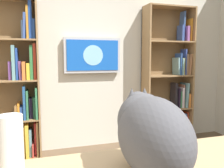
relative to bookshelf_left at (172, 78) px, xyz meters
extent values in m
cube|color=beige|center=(1.24, -0.17, 0.37)|extent=(4.52, 0.06, 2.70)
cube|color=#937047|center=(-0.28, 0.02, 0.04)|extent=(0.02, 0.28, 2.03)
cube|color=#937047|center=(0.45, 0.02, 0.04)|extent=(0.02, 0.28, 2.03)
cube|color=brown|center=(0.08, -0.11, 0.04)|extent=(0.75, 0.01, 2.03)
cube|color=#937047|center=(0.08, 0.02, -0.97)|extent=(0.71, 0.27, 0.02)
cube|color=#937047|center=(0.08, 0.02, -0.46)|extent=(0.71, 0.27, 0.02)
cube|color=#937047|center=(0.08, 0.02, 0.04)|extent=(0.71, 0.27, 0.02)
cube|color=#937047|center=(0.08, 0.02, 0.54)|extent=(0.71, 0.27, 0.02)
cube|color=#937047|center=(0.08, 0.02, 1.04)|extent=(0.71, 0.27, 0.02)
cube|color=#C33F26|center=(-0.25, 0.03, -0.74)|extent=(0.03, 0.14, 0.42)
cube|color=#2A5497|center=(-0.21, 0.04, -0.76)|extent=(0.05, 0.15, 0.40)
cube|color=#B73731|center=(-0.18, 0.03, -0.75)|extent=(0.02, 0.13, 0.40)
cube|color=#98664D|center=(-0.15, 0.04, -0.86)|extent=(0.03, 0.23, 0.20)
cube|color=#B1322C|center=(-0.12, 0.03, -0.73)|extent=(0.03, 0.13, 0.45)
cube|color=orange|center=(-0.24, 0.03, -0.35)|extent=(0.03, 0.20, 0.22)
cube|color=#68969C|center=(-0.21, 0.02, -0.27)|extent=(0.05, 0.23, 0.37)
cube|color=#A4644C|center=(-0.17, 0.02, -0.28)|extent=(0.02, 0.14, 0.35)
cube|color=silver|center=(-0.14, 0.03, -0.30)|extent=(0.03, 0.18, 0.31)
cube|color=#367D4E|center=(-0.10, 0.04, -0.33)|extent=(0.03, 0.15, 0.25)
cube|color=black|center=(-0.07, 0.04, -0.30)|extent=(0.03, 0.17, 0.30)
cube|color=black|center=(-0.03, 0.02, -0.26)|extent=(0.04, 0.16, 0.38)
cube|color=#9C6947|center=(-0.25, 0.04, 0.20)|extent=(0.04, 0.16, 0.31)
cube|color=#8C6C4D|center=(-0.21, 0.01, 0.21)|extent=(0.03, 0.16, 0.32)
cube|color=#34458B|center=(-0.18, 0.02, 0.24)|extent=(0.02, 0.15, 0.39)
cube|color=gold|center=(-0.14, 0.04, 0.17)|extent=(0.04, 0.12, 0.25)
cube|color=#6D9DA2|center=(-0.11, 0.04, 0.17)|extent=(0.02, 0.22, 0.24)
cube|color=#2C4C8E|center=(-0.08, 0.04, 0.21)|extent=(0.02, 0.17, 0.32)
cube|color=#6E979E|center=(-0.05, 0.03, 0.18)|extent=(0.04, 0.18, 0.26)
cube|color=orange|center=(-0.25, 0.04, 0.72)|extent=(0.02, 0.14, 0.34)
cube|color=#98683F|center=(-0.22, 0.03, 0.65)|extent=(0.03, 0.13, 0.20)
cube|color=#7F4D8E|center=(-0.17, 0.03, 0.66)|extent=(0.04, 0.22, 0.22)
cube|color=#385589|center=(-0.14, 0.02, 0.77)|extent=(0.04, 0.13, 0.44)
cube|color=#32498A|center=(-0.10, 0.04, 0.67)|extent=(0.04, 0.15, 0.24)
cube|color=#937047|center=(1.95, 0.02, 0.03)|extent=(0.02, 0.28, 2.00)
cube|color=brown|center=(2.39, -0.11, 0.03)|extent=(0.90, 0.01, 2.00)
cube|color=#937047|center=(2.39, 0.02, -0.97)|extent=(0.85, 0.27, 0.02)
cube|color=#937047|center=(2.39, 0.02, -0.47)|extent=(0.85, 0.27, 0.02)
cube|color=#937047|center=(2.39, 0.02, 0.03)|extent=(0.85, 0.27, 0.02)
cube|color=olive|center=(1.98, 0.01, -0.73)|extent=(0.03, 0.23, 0.45)
cube|color=#BF3436|center=(2.01, 0.01, -0.74)|extent=(0.02, 0.13, 0.43)
cube|color=#BB3B32|center=(2.04, 0.02, -0.87)|extent=(0.02, 0.22, 0.17)
cube|color=#618CA2|center=(2.07, 0.03, -0.78)|extent=(0.03, 0.15, 0.35)
cube|color=gold|center=(2.11, 0.04, -0.74)|extent=(0.04, 0.24, 0.42)
cube|color=gold|center=(2.16, 0.03, -0.76)|extent=(0.05, 0.19, 0.40)
cube|color=#35794D|center=(1.98, 0.04, -0.26)|extent=(0.02, 0.24, 0.39)
cube|color=#376F4B|center=(2.01, 0.02, -0.33)|extent=(0.03, 0.13, 0.26)
cube|color=black|center=(2.05, 0.02, -0.33)|extent=(0.04, 0.14, 0.26)
cube|color=#32724B|center=(2.09, 0.03, -0.28)|extent=(0.02, 0.23, 0.36)
cube|color=#25538B|center=(2.13, 0.04, -0.25)|extent=(0.03, 0.22, 0.42)
cube|color=#2C4D95|center=(2.16, 0.04, -0.38)|extent=(0.03, 0.18, 0.16)
cube|color=orange|center=(2.19, 0.04, -0.36)|extent=(0.02, 0.21, 0.21)
cube|color=olive|center=(2.23, 0.04, -0.37)|extent=(0.03, 0.20, 0.18)
cube|color=#B43725|center=(1.99, 0.02, 0.26)|extent=(0.03, 0.17, 0.44)
cube|color=#357641|center=(2.03, 0.04, 0.25)|extent=(0.04, 0.13, 0.42)
cube|color=gold|center=(2.07, 0.03, 0.14)|extent=(0.04, 0.22, 0.20)
cube|color=orange|center=(2.12, 0.04, 0.15)|extent=(0.04, 0.24, 0.22)
cube|color=#6F4278|center=(2.16, 0.03, 0.15)|extent=(0.04, 0.20, 0.23)
cube|color=#214396|center=(2.19, 0.02, 0.23)|extent=(0.02, 0.21, 0.39)
cube|color=#679B9F|center=(2.23, 0.04, 0.25)|extent=(0.04, 0.18, 0.42)
cube|color=#704189|center=(2.28, 0.03, 0.15)|extent=(0.03, 0.14, 0.22)
cube|color=#294B91|center=(1.99, 0.02, 0.65)|extent=(0.03, 0.16, 0.24)
cube|color=#23479A|center=(2.02, 0.02, 0.76)|extent=(0.04, 0.16, 0.46)
cube|color=orange|center=(2.06, 0.04, 0.73)|extent=(0.03, 0.12, 0.40)
cube|color=#385194|center=(2.09, 0.03, 0.69)|extent=(0.04, 0.23, 0.31)
cube|color=#728CA8|center=(2.12, 0.02, 0.64)|extent=(0.02, 0.15, 0.22)
cube|color=#B7B7BC|center=(1.22, -0.09, 0.34)|extent=(0.79, 0.06, 0.49)
cube|color=blue|center=(1.22, -0.05, 0.34)|extent=(0.72, 0.01, 0.42)
cylinder|color=#8CCCEA|center=(1.22, -0.05, 0.34)|extent=(0.28, 0.00, 0.28)
ellipsoid|color=#4C4C51|center=(1.49, 2.28, -0.04)|extent=(0.28, 0.48, 0.36)
ellipsoid|color=#4C4C51|center=(1.49, 2.17, 0.01)|extent=(0.24, 0.26, 0.27)
sphere|color=#4C4C51|center=(1.49, 2.11, 0.08)|extent=(0.12, 0.12, 0.12)
cone|color=#4C4C51|center=(1.46, 2.11, 0.13)|extent=(0.06, 0.06, 0.07)
cone|color=#4C4C51|center=(1.52, 2.11, 0.13)|extent=(0.06, 0.06, 0.07)
cone|color=beige|center=(1.46, 2.12, 0.12)|extent=(0.03, 0.03, 0.05)
cone|color=beige|center=(1.52, 2.12, 0.12)|extent=(0.03, 0.03, 0.05)
cylinder|color=white|center=(2.09, 2.05, -0.08)|extent=(0.11, 0.11, 0.27)
cylinder|color=#335999|center=(1.30, 2.07, -0.17)|extent=(0.08, 0.08, 0.10)
camera|label=1|loc=(1.96, 3.18, 0.31)|focal=38.24mm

